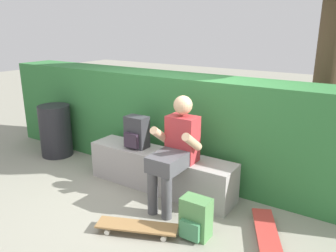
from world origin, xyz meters
TOP-DOWN VIEW (x-y plane):
  - ground_plane at (0.00, 0.00)m, footprint 24.00×24.00m
  - bench_main at (0.00, 0.27)m, footprint 1.92×0.41m
  - person_skater at (0.36, 0.06)m, footprint 0.49×0.62m
  - skateboard_near_person at (0.35, -0.64)m, footprint 0.82×0.49m
  - skateboard_beside_bench at (1.44, -0.03)m, footprint 0.52×0.81m
  - backpack_on_bench at (-0.34, 0.26)m, footprint 0.28×0.23m
  - backpack_on_ground at (0.85, -0.37)m, footprint 0.28×0.23m
  - hedge_row at (-0.23, 0.90)m, footprint 5.82×0.62m
  - trash_bin at (-1.99, 0.32)m, footprint 0.48×0.48m

SIDE VIEW (x-z plane):
  - ground_plane at x=0.00m, z-range 0.00..0.00m
  - skateboard_near_person at x=0.35m, z-range 0.03..0.12m
  - skateboard_beside_bench at x=1.44m, z-range 0.03..0.12m
  - backpack_on_ground at x=0.85m, z-range -0.01..0.39m
  - bench_main at x=0.00m, z-range 0.00..0.48m
  - trash_bin at x=-1.99m, z-range 0.00..0.79m
  - hedge_row at x=-0.23m, z-range 0.00..1.33m
  - person_skater at x=0.36m, z-range 0.06..1.29m
  - backpack_on_bench at x=-0.34m, z-range 0.47..0.87m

